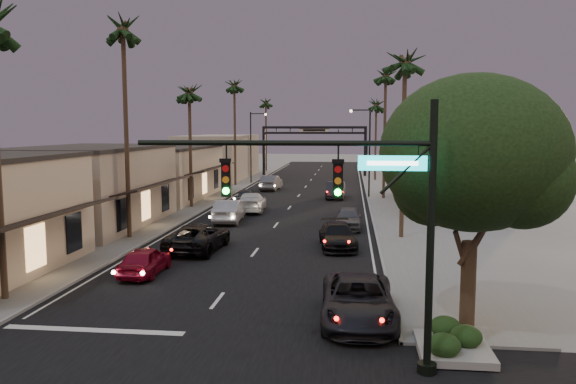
% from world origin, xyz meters
% --- Properties ---
extents(ground, '(200.00, 200.00, 0.00)m').
position_xyz_m(ground, '(0.00, 40.00, 0.00)').
color(ground, slate).
rests_on(ground, ground).
extents(road, '(14.00, 120.00, 0.02)m').
position_xyz_m(road, '(0.00, 45.00, 0.00)').
color(road, black).
rests_on(road, ground).
extents(sidewalk_left, '(5.00, 92.00, 0.12)m').
position_xyz_m(sidewalk_left, '(-9.50, 52.00, 0.06)').
color(sidewalk_left, slate).
rests_on(sidewalk_left, ground).
extents(sidewalk_right, '(5.00, 92.00, 0.12)m').
position_xyz_m(sidewalk_right, '(9.50, 52.00, 0.06)').
color(sidewalk_right, slate).
rests_on(sidewalk_right, ground).
extents(storefront_mid, '(8.00, 14.00, 5.50)m').
position_xyz_m(storefront_mid, '(-13.00, 26.00, 2.75)').
color(storefront_mid, gray).
rests_on(storefront_mid, ground).
extents(storefront_far, '(8.00, 16.00, 5.00)m').
position_xyz_m(storefront_far, '(-13.00, 42.00, 2.50)').
color(storefront_far, '#C0AC92').
rests_on(storefront_far, ground).
extents(storefront_dist, '(8.00, 20.00, 6.00)m').
position_xyz_m(storefront_dist, '(-13.00, 65.00, 3.00)').
color(storefront_dist, gray).
rests_on(storefront_dist, ground).
extents(building_right, '(8.00, 18.00, 5.00)m').
position_xyz_m(building_right, '(14.00, 40.00, 2.50)').
color(building_right, gray).
rests_on(building_right, ground).
extents(traffic_signal, '(8.51, 0.22, 7.80)m').
position_xyz_m(traffic_signal, '(5.69, 4.00, 5.08)').
color(traffic_signal, black).
rests_on(traffic_signal, ground).
extents(corner_tree, '(6.20, 6.20, 8.80)m').
position_xyz_m(corner_tree, '(9.48, 7.45, 5.98)').
color(corner_tree, '#38281C').
rests_on(corner_tree, ground).
extents(planter, '(2.20, 2.60, 0.24)m').
position_xyz_m(planter, '(8.60, 5.50, 0.00)').
color(planter, gray).
rests_on(planter, ground).
extents(arch, '(15.20, 0.40, 7.27)m').
position_xyz_m(arch, '(0.00, 70.00, 5.53)').
color(arch, black).
rests_on(arch, ground).
extents(streetlight_right, '(2.13, 0.30, 9.00)m').
position_xyz_m(streetlight_right, '(6.92, 45.00, 5.33)').
color(streetlight_right, black).
rests_on(streetlight_right, ground).
extents(streetlight_left, '(2.13, 0.30, 9.00)m').
position_xyz_m(streetlight_left, '(-6.92, 58.00, 5.33)').
color(streetlight_left, black).
rests_on(streetlight_left, ground).
extents(palm_lb, '(3.20, 3.20, 15.20)m').
position_xyz_m(palm_lb, '(-8.60, 22.00, 13.39)').
color(palm_lb, '#38281C').
rests_on(palm_lb, ground).
extents(palm_lc, '(3.20, 3.20, 12.20)m').
position_xyz_m(palm_lc, '(-8.60, 36.00, 10.47)').
color(palm_lc, '#38281C').
rests_on(palm_lc, ground).
extents(palm_ld, '(3.20, 3.20, 14.20)m').
position_xyz_m(palm_ld, '(-8.60, 55.00, 12.42)').
color(palm_ld, '#38281C').
rests_on(palm_ld, ground).
extents(palm_ra, '(3.20, 3.20, 13.20)m').
position_xyz_m(palm_ra, '(8.60, 24.00, 11.44)').
color(palm_ra, '#38281C').
rests_on(palm_ra, ground).
extents(palm_rb, '(3.20, 3.20, 14.20)m').
position_xyz_m(palm_rb, '(8.60, 44.00, 12.42)').
color(palm_rb, '#38281C').
rests_on(palm_rb, ground).
extents(palm_rc, '(3.20, 3.20, 12.20)m').
position_xyz_m(palm_rc, '(8.60, 64.00, 10.47)').
color(palm_rc, '#38281C').
rests_on(palm_rc, ground).
extents(palm_far, '(3.20, 3.20, 13.20)m').
position_xyz_m(palm_far, '(-8.30, 78.00, 11.44)').
color(palm_far, '#38281C').
rests_on(palm_far, ground).
extents(oncoming_red, '(1.67, 4.07, 1.38)m').
position_xyz_m(oncoming_red, '(-4.42, 13.63, 0.69)').
color(oncoming_red, maroon).
rests_on(oncoming_red, ground).
extents(oncoming_pickup, '(2.95, 5.84, 1.58)m').
position_xyz_m(oncoming_pickup, '(-3.32, 19.13, 0.79)').
color(oncoming_pickup, black).
rests_on(oncoming_pickup, ground).
extents(oncoming_silver, '(2.12, 5.26, 1.70)m').
position_xyz_m(oncoming_silver, '(-3.67, 28.98, 0.85)').
color(oncoming_silver, '#929397').
rests_on(oncoming_silver, ground).
extents(oncoming_white, '(2.65, 5.67, 1.60)m').
position_xyz_m(oncoming_white, '(-2.95, 34.48, 0.80)').
color(oncoming_white, '#BCBCBC').
rests_on(oncoming_white, ground).
extents(oncoming_dgrey, '(2.06, 4.11, 1.34)m').
position_xyz_m(oncoming_dgrey, '(-4.51, 39.98, 0.67)').
color(oncoming_dgrey, black).
rests_on(oncoming_dgrey, ground).
extents(oncoming_grey_far, '(2.05, 5.17, 1.67)m').
position_xyz_m(oncoming_grey_far, '(-3.65, 50.91, 0.84)').
color(oncoming_grey_far, '#4D4D52').
rests_on(oncoming_grey_far, ground).
extents(curbside_near, '(2.79, 5.78, 1.59)m').
position_xyz_m(curbside_near, '(5.68, 8.17, 0.79)').
color(curbside_near, black).
rests_on(curbside_near, ground).
extents(curbside_black, '(2.57, 5.19, 1.45)m').
position_xyz_m(curbside_black, '(4.63, 20.76, 0.72)').
color(curbside_black, black).
rests_on(curbside_black, ground).
extents(curbside_grey, '(1.91, 4.51, 1.52)m').
position_xyz_m(curbside_grey, '(5.24, 27.13, 0.76)').
color(curbside_grey, '#454549').
rests_on(curbside_grey, ground).
extents(curbside_far, '(1.90, 5.01, 1.63)m').
position_xyz_m(curbside_far, '(3.87, 44.16, 0.82)').
color(curbside_far, black).
rests_on(curbside_far, ground).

